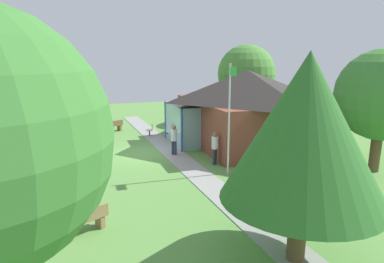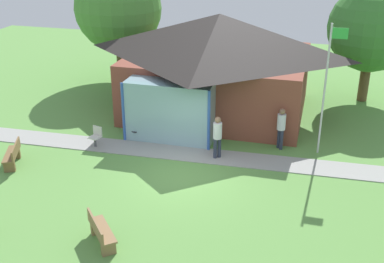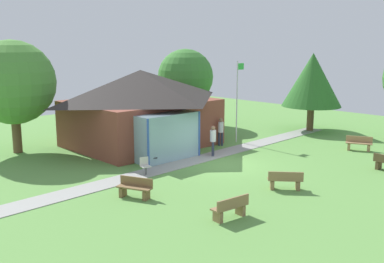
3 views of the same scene
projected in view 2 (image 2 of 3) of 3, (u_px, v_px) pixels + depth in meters
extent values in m
plane|color=#609947|center=(185.00, 174.00, 18.01)|extent=(44.00, 44.00, 0.00)
cube|color=brown|center=(218.00, 82.00, 23.44)|extent=(8.07, 6.61, 2.83)
pyramid|color=#2D2826|center=(219.00, 34.00, 22.51)|extent=(9.07, 7.61, 1.84)
cube|color=#8CB2BF|center=(170.00, 111.00, 20.34)|extent=(3.63, 1.20, 2.54)
cylinder|color=#3359B2|center=(123.00, 112.00, 20.25)|extent=(0.12, 0.12, 2.54)
cylinder|color=#3359B2|center=(209.00, 121.00, 19.37)|extent=(0.12, 0.12, 2.54)
cube|color=#999993|center=(196.00, 155.00, 19.46)|extent=(24.58, 2.13, 0.03)
cylinder|color=silver|center=(324.00, 91.00, 18.64)|extent=(0.08, 0.08, 5.18)
cube|color=green|center=(340.00, 33.00, 17.67)|extent=(0.60, 0.02, 0.40)
cube|color=brown|center=(11.00, 154.00, 18.53)|extent=(1.00, 1.55, 0.06)
cube|color=brown|center=(10.00, 167.00, 18.14)|extent=(0.43, 0.31, 0.39)
cube|color=brown|center=(15.00, 154.00, 19.14)|extent=(0.43, 0.31, 0.39)
cube|color=brown|center=(16.00, 149.00, 18.48)|extent=(0.65, 1.40, 0.36)
cube|color=olive|center=(102.00, 230.00, 14.03)|extent=(1.32, 1.42, 0.06)
cube|color=olive|center=(98.00, 228.00, 14.59)|extent=(0.41, 0.38, 0.39)
cube|color=olive|center=(109.00, 248.00, 13.68)|extent=(0.41, 0.38, 0.39)
cube|color=olive|center=(95.00, 226.00, 13.87)|extent=(1.03, 1.17, 0.36)
cube|color=beige|center=(95.00, 137.00, 19.97)|extent=(0.54, 0.54, 0.04)
cube|color=beige|center=(98.00, 131.00, 20.04)|extent=(0.44, 0.15, 0.40)
cylinder|color=#4C4C51|center=(95.00, 142.00, 20.07)|extent=(0.10, 0.10, 0.42)
cylinder|color=#4C4C51|center=(96.00, 147.00, 20.15)|extent=(0.36, 0.36, 0.02)
cube|color=#33383D|center=(135.00, 130.00, 20.65)|extent=(0.60, 0.60, 0.04)
cube|color=#33383D|center=(139.00, 124.00, 20.69)|extent=(0.40, 0.26, 0.40)
cylinder|color=#4C4C51|center=(136.00, 135.00, 20.74)|extent=(0.10, 0.10, 0.42)
cylinder|color=#4C4C51|center=(136.00, 139.00, 20.82)|extent=(0.36, 0.36, 0.02)
cylinder|color=#2D3347|center=(215.00, 149.00, 19.03)|extent=(0.14, 0.14, 0.85)
cylinder|color=#2D3347|center=(219.00, 148.00, 19.10)|extent=(0.14, 0.14, 0.85)
cylinder|color=silver|center=(218.00, 131.00, 18.76)|extent=(0.34, 0.34, 0.65)
sphere|color=#846047|center=(218.00, 120.00, 18.58)|extent=(0.24, 0.24, 0.24)
cylinder|color=#2D3347|center=(279.00, 138.00, 19.93)|extent=(0.14, 0.14, 0.85)
cylinder|color=#2D3347|center=(281.00, 140.00, 19.78)|extent=(0.14, 0.14, 0.85)
cylinder|color=silver|center=(281.00, 122.00, 19.55)|extent=(0.34, 0.34, 0.65)
sphere|color=#846047|center=(282.00, 112.00, 19.37)|extent=(0.24, 0.24, 0.24)
cylinder|color=brown|center=(364.00, 80.00, 24.87)|extent=(0.49, 0.49, 2.12)
sphere|color=#3D7F33|center=(372.00, 28.00, 23.80)|extent=(4.26, 4.26, 4.26)
cylinder|color=brown|center=(121.00, 60.00, 28.11)|extent=(0.52, 0.52, 2.29)
sphere|color=#4C8C38|center=(118.00, 8.00, 26.93)|extent=(4.79, 4.79, 4.79)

